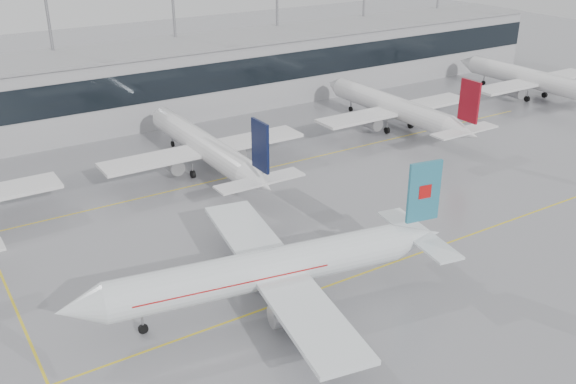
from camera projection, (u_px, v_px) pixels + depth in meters
ground at (351, 278)px, 65.19m from camera, size 320.00×320.00×0.00m
taxi_line_main at (351, 278)px, 65.19m from camera, size 120.00×0.25×0.01m
taxi_line_north at (218, 180)px, 88.28m from camera, size 120.00×0.25×0.01m
taxi_line_cross at (10, 296)px, 62.07m from camera, size 0.25×60.00×0.01m
terminal at (133, 86)px, 110.44m from camera, size 180.00×15.00×12.00m
terminal_glass at (148, 87)px, 104.02m from camera, size 180.00×0.20×5.00m
terminal_roof at (129, 50)px, 107.90m from camera, size 182.00×16.00×0.40m
light_masts at (116, 38)px, 112.05m from camera, size 156.40×1.00×22.60m
air_canada_jet at (273, 268)px, 59.49m from camera, size 37.79×30.87×12.04m
parked_jet_c at (205, 147)px, 89.60m from camera, size 29.64×36.96×11.72m
parked_jet_d at (395, 108)px, 106.71m from camera, size 29.64×36.96×11.72m
parked_jet_e at (533, 80)px, 123.82m from camera, size 29.64×36.96×11.72m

